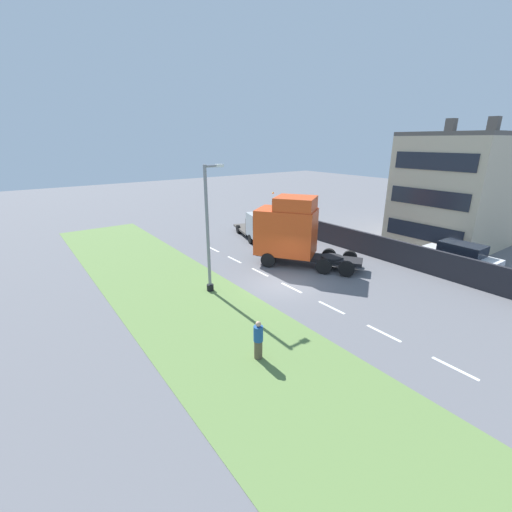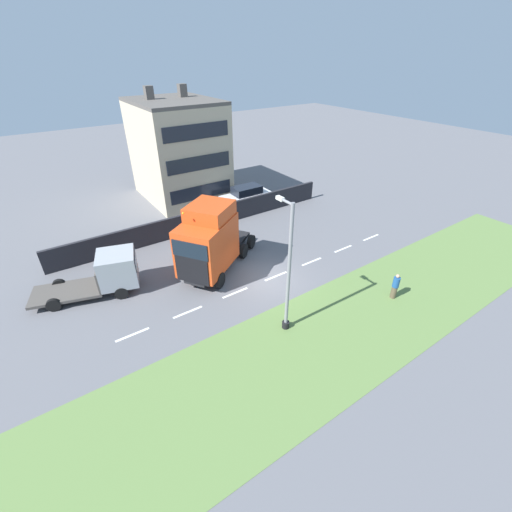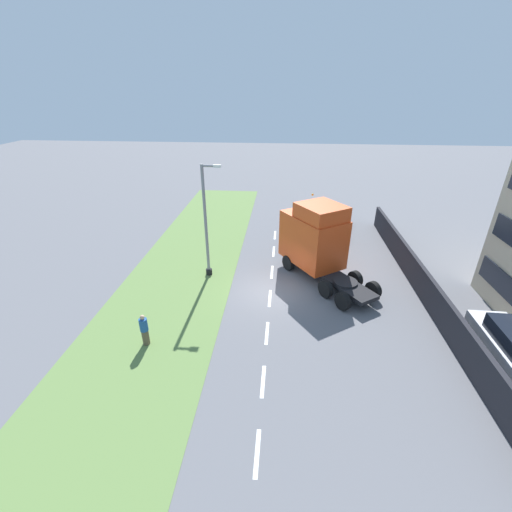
{
  "view_description": "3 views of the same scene",
  "coord_description": "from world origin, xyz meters",
  "px_view_note": "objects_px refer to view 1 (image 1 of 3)",
  "views": [
    {
      "loc": [
        -12.99,
        -14.8,
        8.51
      ],
      "look_at": [
        -0.96,
        1.63,
        1.6
      ],
      "focal_mm": 24.0,
      "sensor_mm": 36.0,
      "label": 1
    },
    {
      "loc": [
        -14.7,
        11.03,
        13.06
      ],
      "look_at": [
        0.57,
        0.53,
        1.72
      ],
      "focal_mm": 24.0,
      "sensor_mm": 36.0,
      "label": 2
    },
    {
      "loc": [
        0.57,
        -17.77,
        11.35
      ],
      "look_at": [
        -0.87,
        -0.15,
        2.5
      ],
      "focal_mm": 24.0,
      "sensor_mm": 36.0,
      "label": 3
    }
  ],
  "objects_px": {
    "lamp_post": "(209,237)",
    "flatbed_truck": "(259,226)",
    "parked_car": "(459,258)",
    "pedestrian": "(258,340)",
    "lorry_cab": "(290,231)"
  },
  "relations": [
    {
      "from": "lamp_post",
      "to": "pedestrian",
      "type": "xyz_separation_m",
      "value": [
        -1.71,
        -7.03,
        -2.46
      ]
    },
    {
      "from": "lamp_post",
      "to": "pedestrian",
      "type": "relative_size",
      "value": 4.3
    },
    {
      "from": "parked_car",
      "to": "lamp_post",
      "type": "distance_m",
      "value": 16.73
    },
    {
      "from": "parked_car",
      "to": "pedestrian",
      "type": "bearing_deg",
      "value": -179.54
    },
    {
      "from": "flatbed_truck",
      "to": "lamp_post",
      "type": "xyz_separation_m",
      "value": [
        -8.67,
        -6.79,
        1.92
      ]
    },
    {
      "from": "flatbed_truck",
      "to": "pedestrian",
      "type": "xyz_separation_m",
      "value": [
        -10.38,
        -13.82,
        -0.53
      ]
    },
    {
      "from": "flatbed_truck",
      "to": "lorry_cab",
      "type": "bearing_deg",
      "value": 90.06
    },
    {
      "from": "lorry_cab",
      "to": "parked_car",
      "type": "relative_size",
      "value": 1.51
    },
    {
      "from": "flatbed_truck",
      "to": "parked_car",
      "type": "height_order",
      "value": "flatbed_truck"
    },
    {
      "from": "lamp_post",
      "to": "flatbed_truck",
      "type": "bearing_deg",
      "value": 38.06
    },
    {
      "from": "flatbed_truck",
      "to": "lamp_post",
      "type": "height_order",
      "value": "lamp_post"
    },
    {
      "from": "flatbed_truck",
      "to": "parked_car",
      "type": "distance_m",
      "value": 15.34
    },
    {
      "from": "flatbed_truck",
      "to": "pedestrian",
      "type": "distance_m",
      "value": 17.29
    },
    {
      "from": "pedestrian",
      "to": "lamp_post",
      "type": "bearing_deg",
      "value": 76.3
    },
    {
      "from": "lamp_post",
      "to": "parked_car",
      "type": "bearing_deg",
      "value": -25.8
    }
  ]
}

